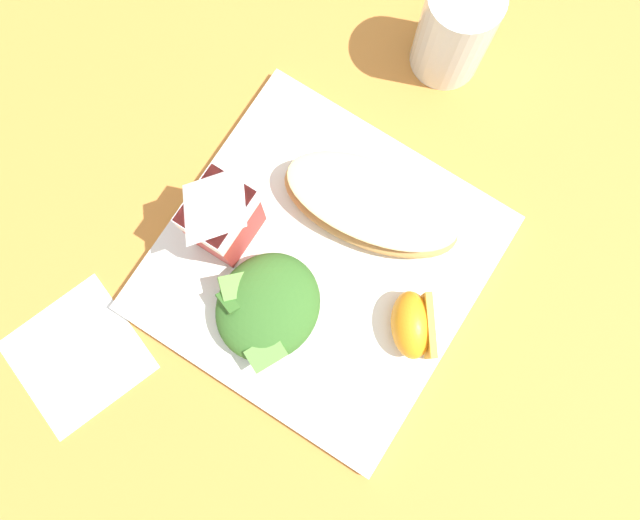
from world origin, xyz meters
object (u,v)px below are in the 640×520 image
object	(u,v)px
white_plate	(320,263)
orange_wedge_front	(414,325)
green_salad_pile	(268,306)
drinking_clear_cup	(455,31)
paper_napkin	(77,356)
cheesy_pizza_bread	(371,205)
milk_carton	(221,215)

from	to	relation	value
white_plate	orange_wedge_front	bearing A→B (deg)	-93.38
green_salad_pile	white_plate	bearing A→B (deg)	-14.20
green_salad_pile	drinking_clear_cup	xyz separation A→B (m)	(0.31, -0.01, 0.02)
green_salad_pile	paper_napkin	world-z (taller)	green_salad_pile
green_salad_pile	orange_wedge_front	world-z (taller)	green_salad_pile
cheesy_pizza_bread	orange_wedge_front	bearing A→B (deg)	-129.42
milk_carton	cheesy_pizza_bread	bearing A→B (deg)	-48.60
milk_carton	orange_wedge_front	bearing A→B (deg)	-85.68
white_plate	drinking_clear_cup	world-z (taller)	drinking_clear_cup
paper_napkin	green_salad_pile	bearing A→B (deg)	-44.19
white_plate	green_salad_pile	world-z (taller)	green_salad_pile
cheesy_pizza_bread	paper_napkin	bearing A→B (deg)	149.05
milk_carton	green_salad_pile	bearing A→B (deg)	-120.31
white_plate	milk_carton	world-z (taller)	milk_carton
white_plate	cheesy_pizza_bread	size ratio (longest dim) A/B	1.55
cheesy_pizza_bread	drinking_clear_cup	size ratio (longest dim) A/B	1.71
milk_carton	drinking_clear_cup	xyz separation A→B (m)	(0.27, -0.08, -0.02)
milk_carton	drinking_clear_cup	world-z (taller)	milk_carton
cheesy_pizza_bread	green_salad_pile	xyz separation A→B (m)	(-0.13, 0.03, 0.00)
paper_napkin	milk_carton	bearing A→B (deg)	-18.26
cheesy_pizza_bread	milk_carton	distance (m)	0.14
paper_napkin	cheesy_pizza_bread	bearing A→B (deg)	-30.95
milk_carton	white_plate	bearing A→B (deg)	-76.85
orange_wedge_front	paper_napkin	size ratio (longest dim) A/B	0.63
white_plate	paper_napkin	size ratio (longest dim) A/B	2.55
green_salad_pile	paper_napkin	xyz separation A→B (m)	(-0.13, 0.13, -0.03)
orange_wedge_front	drinking_clear_cup	size ratio (longest dim) A/B	0.66
green_salad_pile	orange_wedge_front	distance (m)	0.13
paper_napkin	drinking_clear_cup	xyz separation A→B (m)	(0.44, -0.14, 0.05)
orange_wedge_front	paper_napkin	xyz separation A→B (m)	(-0.19, 0.25, -0.03)
cheesy_pizza_bread	paper_napkin	xyz separation A→B (m)	(-0.26, 0.16, -0.03)
green_salad_pile	paper_napkin	size ratio (longest dim) A/B	0.95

